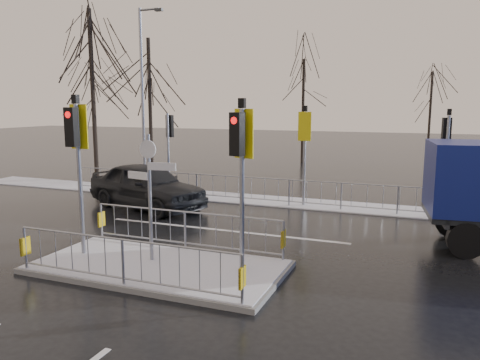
% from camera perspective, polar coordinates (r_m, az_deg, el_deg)
% --- Properties ---
extents(ground, '(120.00, 120.00, 0.00)m').
position_cam_1_polar(ground, '(11.58, -9.93, -10.68)').
color(ground, black).
rests_on(ground, ground).
extents(snow_verge, '(30.00, 2.00, 0.04)m').
position_cam_1_polar(snow_verge, '(19.16, 3.58, -2.54)').
color(snow_verge, silver).
rests_on(snow_verge, ground).
extents(lane_markings, '(8.00, 11.38, 0.01)m').
position_cam_1_polar(lane_markings, '(11.32, -10.82, -11.17)').
color(lane_markings, silver).
rests_on(lane_markings, ground).
extents(traffic_island, '(6.00, 3.04, 4.15)m').
position_cam_1_polar(traffic_island, '(11.47, -10.00, -8.82)').
color(traffic_island, slate).
rests_on(traffic_island, ground).
extents(far_kerb_fixtures, '(18.00, 0.65, 3.83)m').
position_cam_1_polar(far_kerb_fixtures, '(18.42, 3.99, 0.13)').
color(far_kerb_fixtures, gray).
rests_on(far_kerb_fixtures, ground).
extents(car_far_lane, '(5.45, 3.43, 1.73)m').
position_cam_1_polar(car_far_lane, '(18.10, -11.30, -0.68)').
color(car_far_lane, black).
rests_on(car_far_lane, ground).
extents(tree_near_a, '(4.75, 4.75, 8.97)m').
position_cam_1_polar(tree_near_a, '(26.07, -17.66, 13.61)').
color(tree_near_a, black).
rests_on(tree_near_a, ground).
extents(tree_near_b, '(4.00, 4.00, 7.55)m').
position_cam_1_polar(tree_near_b, '(25.77, -10.99, 11.77)').
color(tree_near_b, black).
rests_on(tree_near_b, ground).
extents(tree_near_c, '(3.50, 3.50, 6.61)m').
position_cam_1_polar(tree_near_c, '(29.19, -17.47, 9.94)').
color(tree_near_c, black).
rests_on(tree_near_c, ground).
extents(tree_far_a, '(3.75, 3.75, 7.08)m').
position_cam_1_polar(tree_far_a, '(32.22, 7.73, 10.73)').
color(tree_far_a, black).
rests_on(tree_far_a, ground).
extents(tree_far_b, '(3.25, 3.25, 6.14)m').
position_cam_1_polar(tree_far_b, '(33.26, 22.24, 8.98)').
color(tree_far_b, black).
rests_on(tree_far_b, ground).
extents(street_lamp_left, '(1.25, 0.18, 8.20)m').
position_cam_1_polar(street_lamp_left, '(22.38, -11.68, 10.49)').
color(street_lamp_left, gray).
rests_on(street_lamp_left, ground).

